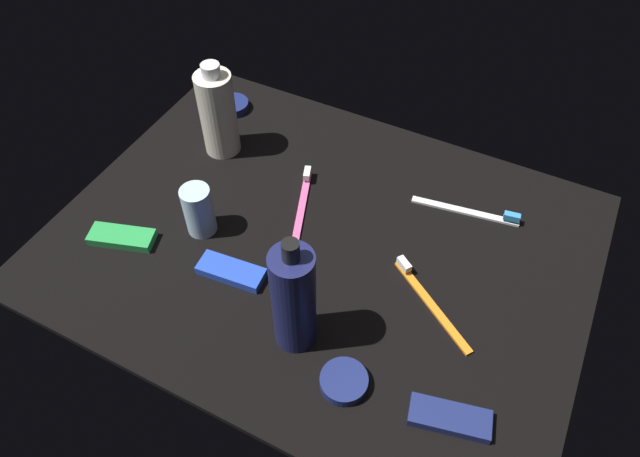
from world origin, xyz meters
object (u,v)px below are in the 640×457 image
at_px(snack_bar_green, 122,237).
at_px(toothbrush_orange, 428,298).
at_px(toothbrush_pink, 302,203).
at_px(snack_bar_navy, 450,418).
at_px(lotion_bottle, 294,299).
at_px(cream_tin_right, 344,382).
at_px(cream_tin_left, 233,105).
at_px(bodywash_bottle, 218,113).
at_px(toothbrush_white, 472,211).
at_px(deodorant_stick, 199,210).
at_px(snack_bar_blue, 231,271).

bearing_deg(snack_bar_green, toothbrush_orange, -4.38).
distance_m(toothbrush_pink, snack_bar_navy, 0.42).
xyz_separation_m(lotion_bottle, cream_tin_right, (0.09, -0.04, -0.08)).
height_order(lotion_bottle, cream_tin_left, lotion_bottle).
distance_m(bodywash_bottle, cream_tin_right, 0.52).
bearing_deg(toothbrush_white, toothbrush_pink, -156.82).
height_order(bodywash_bottle, snack_bar_green, bodywash_bottle).
height_order(deodorant_stick, snack_bar_green, deodorant_stick).
xyz_separation_m(snack_bar_navy, snack_bar_blue, (-0.37, 0.07, 0.00)).
distance_m(toothbrush_pink, snack_bar_green, 0.30).
xyz_separation_m(toothbrush_white, toothbrush_orange, (-0.01, -0.20, 0.00)).
height_order(lotion_bottle, toothbrush_orange, lotion_bottle).
relative_size(toothbrush_orange, snack_bar_green, 1.49).
distance_m(toothbrush_white, toothbrush_orange, 0.20).
distance_m(bodywash_bottle, deodorant_stick, 0.20).
bearing_deg(toothbrush_white, snack_bar_blue, -135.37).
distance_m(toothbrush_orange, cream_tin_left, 0.56).
distance_m(toothbrush_white, cream_tin_left, 0.51).
xyz_separation_m(toothbrush_orange, snack_bar_blue, (-0.29, -0.09, 0.00)).
bearing_deg(toothbrush_white, lotion_bottle, -114.44).
height_order(toothbrush_white, cream_tin_right, toothbrush_white).
relative_size(lotion_bottle, snack_bar_blue, 1.99).
height_order(bodywash_bottle, toothbrush_white, bodywash_bottle).
bearing_deg(snack_bar_green, toothbrush_pink, 23.94).
relative_size(lotion_bottle, cream_tin_right, 3.19).
height_order(toothbrush_pink, cream_tin_left, toothbrush_pink).
distance_m(lotion_bottle, snack_bar_navy, 0.25).
bearing_deg(bodywash_bottle, cream_tin_left, 113.82).
bearing_deg(toothbrush_pink, lotion_bottle, -64.10).
relative_size(bodywash_bottle, toothbrush_orange, 1.16).
bearing_deg(lotion_bottle, cream_tin_right, -21.84).
bearing_deg(toothbrush_white, snack_bar_green, -147.43).
bearing_deg(cream_tin_left, bodywash_bottle, -66.18).
xyz_separation_m(snack_bar_green, cream_tin_left, (-0.02, 0.37, 0.00)).
distance_m(lotion_bottle, cream_tin_left, 0.54).
distance_m(bodywash_bottle, toothbrush_orange, 0.48).
xyz_separation_m(deodorant_stick, toothbrush_white, (0.38, 0.23, -0.04)).
height_order(snack_bar_blue, cream_tin_right, cream_tin_right).
xyz_separation_m(bodywash_bottle, snack_bar_blue, (0.17, -0.24, -0.07)).
distance_m(toothbrush_orange, snack_bar_green, 0.49).
bearing_deg(lotion_bottle, bodywash_bottle, 137.03).
height_order(toothbrush_white, cream_tin_left, toothbrush_white).
xyz_separation_m(toothbrush_white, snack_bar_navy, (0.08, -0.36, 0.00)).
bearing_deg(toothbrush_white, cream_tin_left, 173.49).
bearing_deg(lotion_bottle, snack_bar_blue, 160.63).
bearing_deg(toothbrush_white, deodorant_stick, -148.98).
bearing_deg(snack_bar_green, toothbrush_white, 14.97).
height_order(toothbrush_white, snack_bar_navy, toothbrush_white).
distance_m(bodywash_bottle, snack_bar_navy, 0.63).
distance_m(deodorant_stick, snack_bar_green, 0.13).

